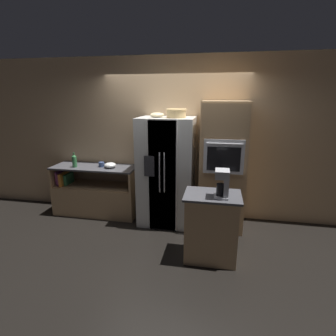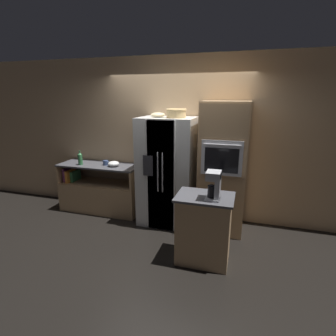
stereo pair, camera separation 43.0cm
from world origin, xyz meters
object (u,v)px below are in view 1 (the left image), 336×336
at_px(wall_oven, 223,166).
at_px(mug, 102,164).
at_px(refrigerator, 167,172).
at_px(fruit_bowl, 157,115).
at_px(bottle_tall, 74,161).
at_px(mixing_bowl, 110,165).
at_px(wicker_basket, 176,113).
at_px(coffee_maker, 223,182).

bearing_deg(wall_oven, mug, 178.48).
height_order(refrigerator, fruit_bowl, fruit_bowl).
distance_m(bottle_tall, mixing_bowl, 0.65).
bearing_deg(fruit_bowl, mixing_bowl, 175.91).
bearing_deg(wicker_basket, refrigerator, 156.25).
bearing_deg(bottle_tall, refrigerator, 1.11).
distance_m(fruit_bowl, coffee_maker, 1.65).
relative_size(bottle_tall, mixing_bowl, 1.29).
distance_m(refrigerator, fruit_bowl, 0.95).
distance_m(wall_oven, coffee_maker, 1.06).
distance_m(wall_oven, mug, 2.13).
distance_m(wall_oven, mixing_bowl, 1.95).
height_order(wall_oven, bottle_tall, wall_oven).
xyz_separation_m(mug, coffee_maker, (2.12, -1.12, 0.16)).
height_order(bottle_tall, mixing_bowl, bottle_tall).
distance_m(wicker_basket, fruit_bowl, 0.32).
height_order(bottle_tall, coffee_maker, coffee_maker).
bearing_deg(bottle_tall, coffee_maker, -21.28).
relative_size(wall_oven, fruit_bowl, 8.96).
bearing_deg(wall_oven, bottle_tall, -178.82).
height_order(refrigerator, wicker_basket, wicker_basket).
bearing_deg(coffee_maker, refrigerator, 131.41).
bearing_deg(wall_oven, wicker_basket, -172.78).
height_order(wicker_basket, coffee_maker, wicker_basket).
relative_size(wicker_basket, mixing_bowl, 1.55).
height_order(fruit_bowl, bottle_tall, fruit_bowl).
bearing_deg(mixing_bowl, fruit_bowl, -4.09).
height_order(refrigerator, coffee_maker, refrigerator).
relative_size(refrigerator, fruit_bowl, 7.84).
height_order(mug, mixing_bowl, mixing_bowl).
distance_m(refrigerator, wall_oven, 0.93).
relative_size(wall_oven, wicker_basket, 6.51).
relative_size(fruit_bowl, coffee_maker, 0.65).
height_order(wall_oven, wicker_basket, wall_oven).
distance_m(wall_oven, fruit_bowl, 1.34).
height_order(bottle_tall, mug, bottle_tall).
bearing_deg(refrigerator, wicker_basket, -23.75).
xyz_separation_m(fruit_bowl, coffee_maker, (1.06, -1.02, -0.73)).
xyz_separation_m(wall_oven, mixing_bowl, (-1.95, 0.02, -0.08)).
relative_size(mixing_bowl, coffee_maker, 0.58).
xyz_separation_m(wall_oven, mug, (-2.13, 0.06, -0.09)).
bearing_deg(mug, wicker_basket, -6.29).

